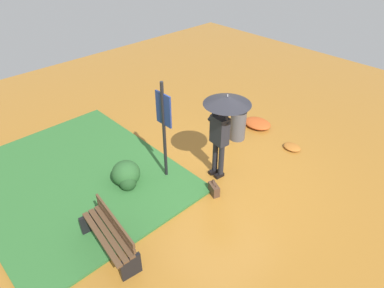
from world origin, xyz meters
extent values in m
plane|color=#9E6623|center=(0.00, 0.00, 0.00)|extent=(18.00, 18.00, 0.00)
cube|color=#2D662D|center=(-2.25, -2.41, 0.03)|extent=(4.80, 4.00, 0.05)
cylinder|color=black|center=(-0.26, 0.02, 0.43)|extent=(0.12, 0.12, 0.86)
cylinder|color=black|center=(-0.08, 0.02, 0.43)|extent=(0.12, 0.12, 0.86)
cube|color=black|center=(-0.26, -0.02, 0.04)|extent=(0.14, 0.23, 0.08)
cube|color=black|center=(-0.08, -0.02, 0.04)|extent=(0.14, 0.23, 0.08)
cube|color=#232328|center=(-0.17, 0.02, 1.18)|extent=(0.41, 0.29, 0.64)
sphere|color=#8C664C|center=(-0.17, 0.02, 1.64)|extent=(0.20, 0.20, 0.20)
ellipsoid|color=black|center=(-0.17, 0.02, 1.67)|extent=(0.20, 0.20, 0.15)
cylinder|color=#232328|center=(-0.39, 0.00, 1.39)|extent=(0.18, 0.13, 0.18)
cylinder|color=#232328|center=(-0.35, -0.01, 1.48)|extent=(0.24, 0.11, 0.33)
cube|color=black|center=(-0.26, 0.00, 1.62)|extent=(0.07, 0.02, 0.14)
cylinder|color=#232328|center=(-0.01, 0.03, 1.42)|extent=(0.11, 0.10, 0.09)
cylinder|color=#232328|center=(-0.02, 0.04, 1.51)|extent=(0.10, 0.09, 0.23)
cylinder|color=#A5A5AD|center=(-0.03, 0.04, 1.83)|extent=(0.02, 0.02, 0.41)
cone|color=black|center=(-0.03, 0.04, 1.92)|extent=(0.96, 0.96, 0.16)
sphere|color=#A5A5AD|center=(-0.03, 0.04, 2.03)|extent=(0.02, 0.02, 0.02)
cylinder|color=black|center=(-0.92, -0.86, 1.15)|extent=(0.07, 0.07, 2.30)
cube|color=navy|center=(-0.92, -0.84, 1.70)|extent=(0.44, 0.04, 0.70)
cube|color=silver|center=(-0.92, -0.82, 1.70)|extent=(0.38, 0.01, 0.64)
cube|color=#4C3323|center=(0.22, -0.51, 0.12)|extent=(0.33, 0.24, 0.24)
torus|color=#4C3323|center=(0.22, -0.51, 0.28)|extent=(0.17, 0.08, 0.18)
cube|color=black|center=(-0.63, -2.92, 0.22)|extent=(0.11, 0.36, 0.44)
cube|color=black|center=(0.65, -2.92, 0.22)|extent=(0.11, 0.36, 0.44)
cube|color=#513823|center=(0.01, -3.04, 0.46)|extent=(1.40, 0.28, 0.04)
cube|color=#513823|center=(0.01, -2.92, 0.46)|extent=(1.40, 0.28, 0.04)
cube|color=#513823|center=(0.01, -2.80, 0.46)|extent=(1.40, 0.28, 0.04)
cube|color=#513823|center=(0.01, -2.75, 0.56)|extent=(1.39, 0.22, 0.10)
cube|color=#513823|center=(0.01, -2.75, 0.70)|extent=(1.39, 0.22, 0.10)
cylinder|color=#4C4C51|center=(-0.83, 1.48, 0.40)|extent=(0.40, 0.40, 0.80)
torus|color=black|center=(-0.83, 1.48, 0.82)|extent=(0.42, 0.42, 0.04)
ellipsoid|color=#285628|center=(-1.33, -1.64, 0.28)|extent=(0.61, 0.61, 0.55)
ellipsoid|color=#1E421E|center=(-1.14, -1.73, 0.18)|extent=(0.37, 0.37, 0.37)
ellipsoid|color=#A86023|center=(0.43, 2.11, 0.05)|extent=(0.44, 0.35, 0.10)
ellipsoid|color=#B74C1E|center=(-0.84, 2.36, 0.08)|extent=(0.76, 0.61, 0.17)
camera|label=1|loc=(3.85, -4.60, 5.01)|focal=32.38mm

